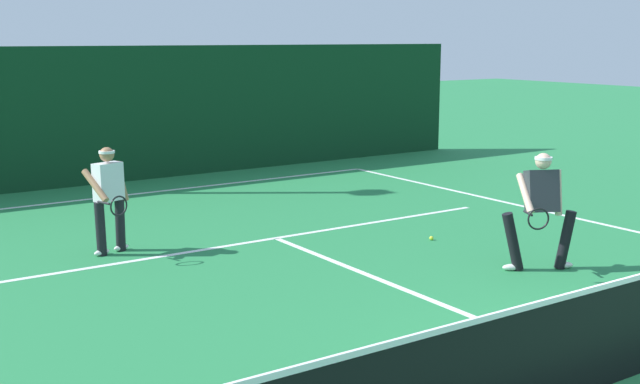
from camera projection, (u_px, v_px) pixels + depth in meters
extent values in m
plane|color=#257B43|center=(626.00, 378.00, 7.53)|extent=(80.00, 80.00, 0.00)
cube|color=white|center=(159.00, 191.00, 16.64)|extent=(10.32, 0.10, 0.01)
cube|color=white|center=(276.00, 238.00, 12.77)|extent=(8.41, 0.10, 0.01)
cube|color=white|center=(406.00, 290.00, 10.13)|extent=(0.10, 6.40, 0.01)
cube|color=black|center=(630.00, 330.00, 7.44)|extent=(11.12, 0.02, 0.95)
cube|color=white|center=(634.00, 278.00, 7.34)|extent=(11.12, 0.03, 0.05)
cylinder|color=black|center=(565.00, 240.00, 11.03)|extent=(0.31, 0.25, 0.83)
cylinder|color=black|center=(513.00, 242.00, 10.93)|extent=(0.37, 0.28, 0.83)
ellipsoid|color=white|center=(564.00, 265.00, 11.10)|extent=(0.28, 0.21, 0.09)
ellipsoid|color=white|center=(512.00, 267.00, 11.00)|extent=(0.28, 0.21, 0.09)
cube|color=#2D3338|center=(542.00, 191.00, 10.85)|extent=(0.53, 0.49, 0.61)
cylinder|color=beige|center=(558.00, 193.00, 10.89)|extent=(0.18, 0.15, 0.63)
cylinder|color=beige|center=(525.00, 193.00, 10.82)|extent=(0.32, 0.51, 0.50)
sphere|color=beige|center=(543.00, 161.00, 10.77)|extent=(0.22, 0.22, 0.22)
cylinder|color=white|center=(544.00, 158.00, 10.76)|extent=(0.32, 0.32, 0.04)
cylinder|color=black|center=(528.00, 213.00, 10.61)|extent=(0.14, 0.25, 0.03)
torus|color=black|center=(538.00, 219.00, 10.28)|extent=(0.27, 0.15, 0.29)
cylinder|color=black|center=(120.00, 225.00, 11.96)|extent=(0.19, 0.18, 0.80)
cylinder|color=black|center=(101.00, 229.00, 11.69)|extent=(0.19, 0.18, 0.80)
ellipsoid|color=white|center=(121.00, 247.00, 12.03)|extent=(0.28, 0.18, 0.09)
ellipsoid|color=white|center=(102.00, 252.00, 11.76)|extent=(0.28, 0.18, 0.09)
cube|color=silver|center=(108.00, 182.00, 11.70)|extent=(0.46, 0.34, 0.56)
cylinder|color=#9E704C|center=(121.00, 181.00, 11.88)|extent=(0.25, 0.16, 0.61)
cylinder|color=#9E704C|center=(95.00, 186.00, 11.53)|extent=(0.25, 0.54, 0.45)
sphere|color=#9E704C|center=(107.00, 154.00, 11.62)|extent=(0.21, 0.21, 0.21)
cylinder|color=white|center=(107.00, 152.00, 11.62)|extent=(0.29, 0.29, 0.04)
cylinder|color=black|center=(104.00, 203.00, 11.38)|extent=(0.11, 0.26, 0.03)
torus|color=black|center=(119.00, 206.00, 11.17)|extent=(0.29, 0.11, 0.29)
sphere|color=#D1E033|center=(431.00, 238.00, 12.64)|extent=(0.07, 0.07, 0.07)
cube|color=#0E361C|center=(128.00, 114.00, 17.63)|extent=(18.28, 0.12, 2.97)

